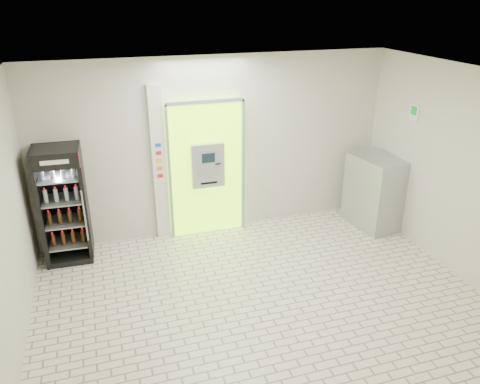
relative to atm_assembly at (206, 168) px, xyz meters
name	(u,v)px	position (x,y,z in m)	size (l,w,h in m)	color
ground	(267,309)	(0.20, -2.41, -1.17)	(6.00, 6.00, 0.00)	beige
room_shell	(270,181)	(0.20, -2.41, 0.67)	(6.00, 6.00, 6.00)	beige
atm_assembly	(206,168)	(0.00, 0.00, 0.00)	(1.30, 0.24, 2.33)	#9BFE14
pillar	(159,165)	(-0.78, 0.04, 0.13)	(0.22, 0.11, 2.60)	silver
beverage_cooler	(64,207)	(-2.30, -0.22, -0.30)	(0.71, 0.67, 1.82)	black
steel_cabinet	(374,192)	(2.87, -0.68, -0.53)	(0.77, 1.04, 1.28)	#9FA1A6
exit_sign	(414,112)	(3.19, -1.01, 0.95)	(0.02, 0.22, 0.26)	white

